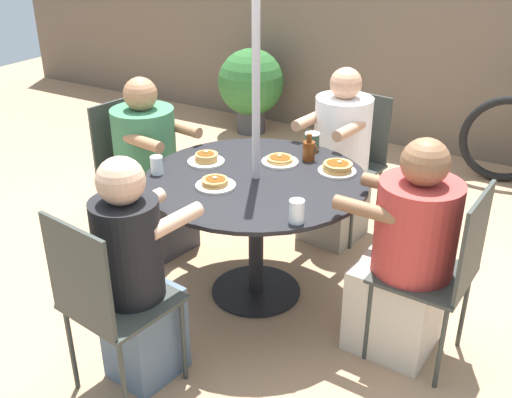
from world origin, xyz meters
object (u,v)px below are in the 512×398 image
object	(u,v)px
pancake_plate_a	(337,168)
potted_shrub	(251,85)
patio_chair_north	(132,164)
drinking_glass_b	(297,211)
diner_west	(338,164)
patio_chair_south	(443,267)
drinking_glass_a	(157,165)
patio_chair_east	(105,298)
diner_south	(406,261)
syrup_bottle	(309,150)
diner_east	(136,281)
pancake_plate_c	(206,159)
coffee_cup	(312,141)
diner_north	(150,175)
patio_chair_west	(352,154)
patio_table	(256,199)
pancake_plate_d	(215,183)
pancake_plate_b	(280,161)

from	to	relation	value
pancake_plate_a	potted_shrub	xyz separation A→B (m)	(-1.84, 2.10, -0.28)
patio_chair_north	drinking_glass_b	distance (m)	1.57
diner_west	potted_shrub	world-z (taller)	diner_west
patio_chair_south	drinking_glass_a	bearing A→B (deg)	99.54
patio_chair_east	drinking_glass_a	world-z (taller)	patio_chair_east
diner_south	syrup_bottle	bearing A→B (deg)	63.64
diner_east	pancake_plate_c	bearing A→B (deg)	112.06
patio_chair_north	potted_shrub	distance (m)	2.28
patio_chair_north	coffee_cup	xyz separation A→B (m)	(1.12, 0.38, 0.25)
diner_north	pancake_plate_a	world-z (taller)	diner_north
patio_chair_west	diner_west	xyz separation A→B (m)	(-0.02, -0.18, -0.02)
drinking_glass_b	diner_south	bearing A→B (deg)	33.35
drinking_glass_a	patio_chair_east	bearing A→B (deg)	-66.13
diner_west	pancake_plate_a	bearing A→B (deg)	119.45
pancake_plate_a	coffee_cup	size ratio (longest dim) A/B	2.02
patio_chair_south	diner_south	world-z (taller)	diner_south
pancake_plate_c	syrup_bottle	world-z (taller)	syrup_bottle
diner_north	potted_shrub	world-z (taller)	diner_north
patio_table	diner_east	world-z (taller)	diner_east
coffee_cup	potted_shrub	bearing A→B (deg)	130.15
diner_south	patio_chair_west	xyz separation A→B (m)	(-0.74, 1.09, 0.03)
patio_chair_west	drinking_glass_b	bearing A→B (deg)	109.09
diner_east	drinking_glass_a	bearing A→B (deg)	127.99
coffee_cup	potted_shrub	world-z (taller)	coffee_cup
pancake_plate_d	drinking_glass_a	size ratio (longest dim) A/B	2.10
pancake_plate_b	potted_shrub	xyz separation A→B (m)	(-1.50, 2.14, -0.27)
pancake_plate_c	drinking_glass_b	world-z (taller)	drinking_glass_b
patio_chair_west	diner_south	bearing A→B (deg)	131.55
patio_table	pancake_plate_c	distance (m)	0.38
patio_chair_west	potted_shrub	size ratio (longest dim) A/B	1.13
patio_chair_east	diner_south	xyz separation A→B (m)	(1.01, 1.01, -0.03)
diner_east	coffee_cup	world-z (taller)	diner_east
patio_chair_west	coffee_cup	world-z (taller)	patio_chair_west
patio_chair_north	pancake_plate_b	world-z (taller)	patio_chair_north
patio_chair_west	pancake_plate_c	size ratio (longest dim) A/B	4.49
pancake_plate_a	potted_shrub	distance (m)	2.81
diner_west	pancake_plate_d	distance (m)	1.13
patio_chair_west	pancake_plate_b	xyz separation A→B (m)	(-0.12, -0.80, 0.21)
drinking_glass_b	patio_chair_north	bearing A→B (deg)	161.54
diner_west	coffee_cup	xyz separation A→B (m)	(-0.04, -0.34, 0.27)
coffee_cup	pancake_plate_a	bearing A→B (deg)	-41.21
diner_north	pancake_plate_d	size ratio (longest dim) A/B	5.42
diner_west	pancake_plate_c	xyz separation A→B (m)	(-0.46, -0.84, 0.24)
diner_south	potted_shrub	distance (m)	3.39
coffee_cup	drinking_glass_b	bearing A→B (deg)	-68.20
pancake_plate_a	pancake_plate_b	xyz separation A→B (m)	(-0.34, -0.04, -0.01)
diner_south	patio_chair_south	bearing A→B (deg)	-90.00
patio_table	patio_chair_east	size ratio (longest dim) A/B	1.29
patio_table	patio_chair_north	world-z (taller)	patio_chair_north
patio_table	coffee_cup	bearing A→B (deg)	81.74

